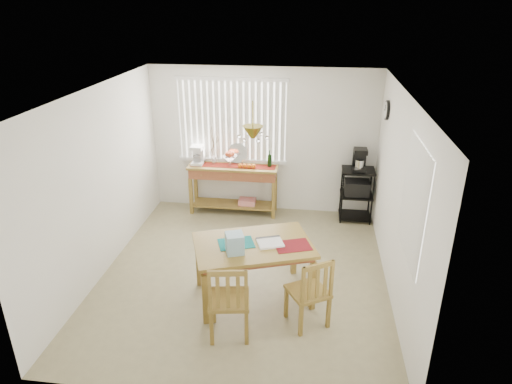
# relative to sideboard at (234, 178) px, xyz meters

# --- Properties ---
(ground) EXTENTS (4.00, 4.50, 0.01)m
(ground) POSITION_rel_sideboard_xyz_m (0.50, -2.01, -0.68)
(ground) COLOR tan
(room_shell) EXTENTS (4.20, 4.70, 2.70)m
(room_shell) POSITION_rel_sideboard_xyz_m (0.50, -1.99, 1.02)
(room_shell) COLOR white
(room_shell) RESTS_ON ground
(sideboard) EXTENTS (1.60, 0.45, 0.90)m
(sideboard) POSITION_rel_sideboard_xyz_m (0.00, 0.00, 0.00)
(sideboard) COLOR olive
(sideboard) RESTS_ON ground
(sideboard_items) EXTENTS (1.52, 0.38, 0.69)m
(sideboard_items) POSITION_rel_sideboard_xyz_m (-0.25, 0.01, 0.36)
(sideboard_items) COLOR maroon
(sideboard_items) RESTS_ON sideboard
(wire_cart) EXTENTS (0.55, 0.44, 0.94)m
(wire_cart) POSITION_rel_sideboard_xyz_m (2.18, -0.02, -0.11)
(wire_cart) COLOR black
(wire_cart) RESTS_ON ground
(cart_items) EXTENTS (0.22, 0.27, 0.39)m
(cart_items) POSITION_rel_sideboard_xyz_m (2.18, -0.01, 0.44)
(cart_items) COLOR black
(cart_items) RESTS_ON wire_cart
(dining_table) EXTENTS (1.70, 1.39, 0.79)m
(dining_table) POSITION_rel_sideboard_xyz_m (0.70, -2.50, 0.02)
(dining_table) COLOR olive
(dining_table) RESTS_ON ground
(table_items) EXTENTS (1.24, 0.60, 0.25)m
(table_items) POSITION_rel_sideboard_xyz_m (0.60, -2.67, 0.21)
(table_items) COLOR #167D80
(table_items) RESTS_ON dining_table
(chair_left) EXTENTS (0.53, 0.53, 1.00)m
(chair_left) POSITION_rel_sideboard_xyz_m (0.53, -3.30, -0.19)
(chair_left) COLOR olive
(chair_left) RESTS_ON ground
(chair_right) EXTENTS (0.60, 0.60, 0.94)m
(chair_right) POSITION_rel_sideboard_xyz_m (1.44, -2.98, -0.21)
(chair_right) COLOR olive
(chair_right) RESTS_ON ground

